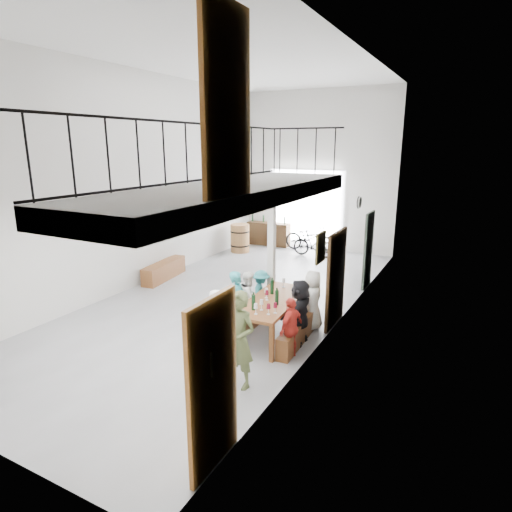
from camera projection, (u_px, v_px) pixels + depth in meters
The scene contains 24 objects.
floor at pixel (231, 299), 10.51m from camera, with size 12.00×12.00×0.00m, color slate.
room_walls at pixel (229, 150), 9.60m from camera, with size 12.00×12.00×12.00m.
gateway_portal at pixel (305, 209), 15.42m from camera, with size 2.80×0.08×2.80m, color white.
right_wall_decor at pixel (310, 262), 7.25m from camera, with size 0.07×8.28×5.07m.
balcony at pixel (235, 195), 6.19m from camera, with size 1.52×5.62×4.00m.
tasting_table at pixel (273, 304), 8.24m from camera, with size 0.97×2.15×0.79m.
bench_inner at pixel (242, 320), 8.62m from camera, with size 0.35×2.19×0.50m, color brown.
bench_wall at pixel (299, 331), 8.18m from camera, with size 0.24×1.83×0.42m, color brown.
tableware at pixel (268, 297), 7.96m from camera, with size 0.55×1.64×0.35m.
side_bench at pixel (164, 270), 12.01m from camera, with size 0.38×1.73×0.49m, color brown.
oak_barrel at pixel (240, 238), 14.98m from camera, with size 0.67×0.67×0.98m.
serving_counter at pixel (268, 234), 16.02m from camera, with size 1.61×0.45×0.85m, color #3B2511.
counter_bottles at pixel (269, 219), 15.89m from camera, with size 1.37×0.15×0.28m.
guest_left_a at pixel (217, 318), 7.91m from camera, with size 0.54×0.35×1.12m, color white.
guest_left_b at pixel (238, 303), 8.39m from camera, with size 0.48×0.31×1.31m, color teal.
guest_left_c at pixel (249, 297), 9.04m from camera, with size 0.54×0.42×1.10m, color white.
guest_left_d at pixel (261, 294), 9.32m from camera, with size 0.68×0.39×1.05m, color teal.
guest_right_a at pixel (291, 328), 7.51m from camera, with size 0.66×0.27×1.12m, color red.
guest_right_b at pixel (300, 312), 8.00m from camera, with size 1.18×0.38×1.27m, color black.
guest_right_c at pixel (313, 300), 8.66m from camera, with size 0.60×0.39×1.24m, color white.
host_standing at pixel (239, 340), 6.55m from camera, with size 0.57×0.37×1.55m, color #4C5630.
potted_plant at pixel (336, 300), 9.89m from camera, with size 0.34×0.30×0.38m, color #1A5117.
bicycle_near at pixel (309, 238), 15.04m from camera, with size 0.64×1.82×0.96m, color black.
bicycle_far at pixel (314, 244), 14.35m from camera, with size 0.41×1.47×0.88m, color black.
Camera 1 is at (5.12, -8.49, 3.68)m, focal length 30.00 mm.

